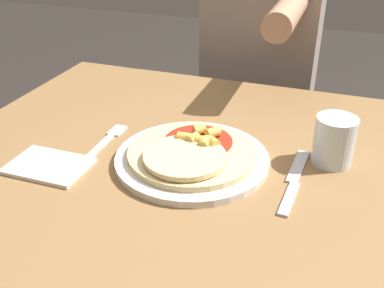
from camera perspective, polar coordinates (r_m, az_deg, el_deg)
name	(u,v)px	position (r m, az deg, el deg)	size (l,w,h in m)	color
dining_table	(213,206)	(0.95, 2.67, -7.88)	(1.10, 0.83, 0.75)	olive
plate	(192,159)	(0.86, 0.00, -1.91)	(0.30, 0.30, 0.01)	silver
pizza	(191,152)	(0.85, -0.07, -1.04)	(0.25, 0.25, 0.04)	#E0C689
fork	(105,142)	(0.95, -10.94, 0.31)	(0.03, 0.18, 0.00)	silver
knife	(294,181)	(0.83, 12.82, -4.63)	(0.03, 0.22, 0.00)	silver
drinking_glass	(334,141)	(0.89, 17.60, 0.41)	(0.08, 0.08, 0.09)	silver
napkin	(49,166)	(0.89, -17.73, -2.65)	(0.15, 0.10, 0.01)	silver
person_diner	(261,62)	(1.49, 8.74, 10.27)	(0.35, 0.52, 1.25)	#2D2D38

